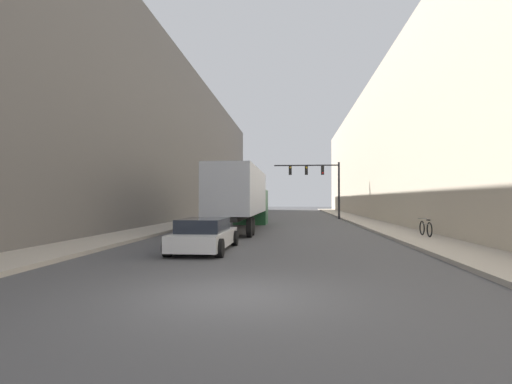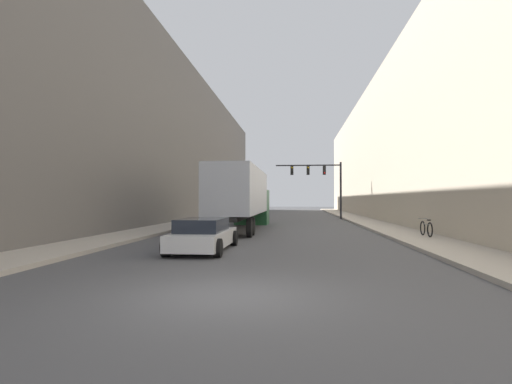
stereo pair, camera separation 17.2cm
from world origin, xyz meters
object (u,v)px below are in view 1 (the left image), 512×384
object	(u,v)px
semi_truck	(242,196)
parked_bicycle	(426,228)
sedan_car	(205,235)
traffic_signal_gantry	(320,178)

from	to	relation	value
semi_truck	parked_bicycle	distance (m)	11.50
sedan_car	traffic_signal_gantry	distance (m)	26.52
parked_bicycle	semi_truck	bearing A→B (deg)	149.75
semi_truck	traffic_signal_gantry	world-z (taller)	traffic_signal_gantry
sedan_car	parked_bicycle	distance (m)	11.20
parked_bicycle	sedan_car	bearing A→B (deg)	-151.48
semi_truck	parked_bicycle	bearing A→B (deg)	-30.25
sedan_car	traffic_signal_gantry	xyz separation A→B (m)	(6.08, 25.57, 3.51)
semi_truck	sedan_car	bearing A→B (deg)	-90.08
semi_truck	sedan_car	xyz separation A→B (m)	(-0.01, -11.08, -1.57)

